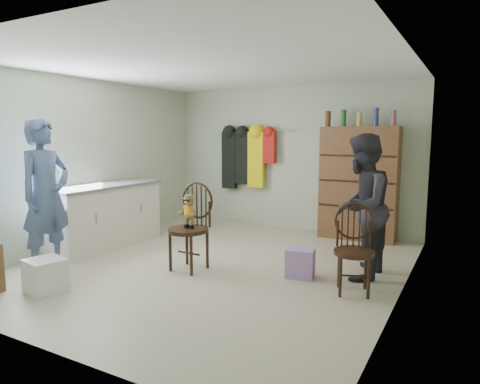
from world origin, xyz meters
The scene contains 11 objects.
ground_plane centered at (0.00, 0.00, 0.00)m, with size 5.00×5.00×0.00m, color beige.
room_walls centered at (0.00, 0.53, 1.58)m, with size 5.00×5.00×5.00m.
counter centered at (-1.95, 0.00, 0.47)m, with size 0.64×1.86×0.94m.
plastic_tub centered at (-1.10, -1.67, 0.18)m, with size 0.38×0.36×0.36m, color white.
chair_front centered at (-0.19, -0.26, 0.62)m, with size 0.50×0.50×1.09m.
chair_far centered at (1.78, -0.06, 0.51)m, with size 0.54×0.54×0.96m.
striped_bag centered at (1.12, 0.10, 0.17)m, with size 0.32×0.25×0.34m, color pink.
person_left centered at (-1.68, -1.18, 0.94)m, with size 0.68×0.45×1.88m, color #495D86.
person_right centered at (1.73, 0.44, 0.85)m, with size 0.82×0.64×1.69m, color #2D2B33.
dresser centered at (1.25, 2.30, 0.91)m, with size 1.20×0.39×2.08m.
coat_rack centered at (-0.83, 2.38, 1.25)m, with size 1.42×0.12×1.09m.
Camera 1 is at (2.86, -4.53, 1.69)m, focal length 32.00 mm.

